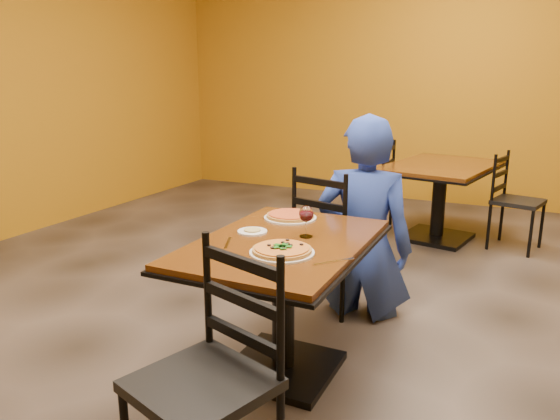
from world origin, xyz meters
The scene contains 18 objects.
floor centered at (0.00, 0.00, 0.00)m, with size 7.00×8.00×0.01m, color black.
wall_back centered at (0.00, 4.00, 1.50)m, with size 7.00×0.01×3.00m, color #A66A12.
table_main centered at (0.00, -0.50, 0.56)m, with size 0.83×1.23×0.75m.
table_second centered at (0.36, 2.34, 0.56)m, with size 1.14×1.48×0.75m.
chair_main_near centered at (0.12, -1.45, 0.49)m, with size 0.44×0.44×0.98m, color black, non-canonical shape.
chair_main_far centered at (-0.05, 0.44, 0.49)m, with size 0.44×0.44×0.98m, color black, non-canonical shape.
chair_second_left centered at (-0.35, 2.34, 0.47)m, with size 0.42×0.42×0.94m, color black, non-canonical shape.
chair_second_right centered at (1.06, 2.34, 0.45)m, with size 0.40×0.40×0.89m, color black, non-canonical shape.
diner centered at (0.16, 0.43, 0.67)m, with size 0.65×0.43×1.34m, color #1C359C.
plate_main centered at (0.08, -0.70, 0.76)m, with size 0.31×0.31×0.01m, color white.
pizza_main centered at (0.08, -0.70, 0.77)m, with size 0.28×0.28×0.02m, color #912C0A.
plate_far centered at (-0.14, -0.10, 0.76)m, with size 0.31×0.31×0.01m, color white.
pizza_far centered at (-0.14, -0.10, 0.77)m, with size 0.28×0.28×0.02m, color orange.
side_plate centered at (-0.21, -0.45, 0.76)m, with size 0.16×0.16×0.01m, color white.
dip centered at (-0.21, -0.45, 0.76)m, with size 0.09×0.09×0.01m, color tan.
wine_glass centered at (0.08, -0.40, 0.84)m, with size 0.08×0.08×0.18m, color white, non-canonical shape.
fork centered at (-0.23, -0.67, 0.75)m, with size 0.01×0.19×0.00m, color silver.
knife centered at (0.35, -0.70, 0.75)m, with size 0.01×0.21×0.00m, color silver.
Camera 1 is at (1.08, -2.83, 1.56)m, focal length 33.65 mm.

